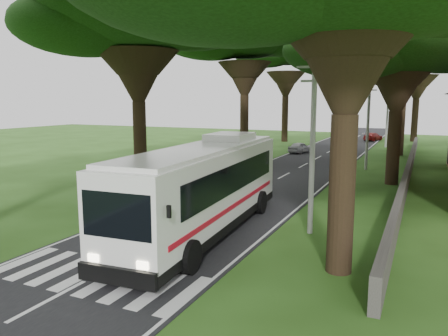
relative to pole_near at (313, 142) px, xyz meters
The scene contains 17 objects.
ground 9.15m from the pole_near, 132.51° to the right, with size 140.00×140.00×0.00m, color #264814.
road 20.21m from the pole_near, 106.14° to the left, with size 8.00×120.00×0.04m, color black.
crosswalk 10.57m from the pole_near, 124.51° to the right, with size 8.00×3.00×0.01m, color silver.
property_wall 18.68m from the pole_near, 79.00° to the left, with size 0.35×50.00×1.20m, color #383533.
pole_near is the anchor object (origin of this frame).
pole_mid 20.00m from the pole_near, 90.00° to the left, with size 1.60×0.24×8.00m.
pole_far 40.00m from the pole_near, 90.00° to the left, with size 1.60×0.24×8.00m.
tree_l_mida 16.66m from the pole_near, 156.04° to the left, with size 13.88×13.88×14.97m.
tree_l_midb 28.74m from the pole_near, 118.44° to the left, with size 14.86×14.86×16.49m.
tree_l_far 45.18m from the pole_near, 108.43° to the left, with size 12.64×12.64×16.15m.
tree_r_mida 15.53m from the pole_near, 79.88° to the left, with size 13.81×13.81×13.47m.
tree_r_midb 33.14m from the pole_near, 86.42° to the left, with size 16.31×16.31×16.12m.
tree_r_far 50.74m from the pole_near, 86.57° to the left, with size 13.46×13.46×15.32m.
coach_bus 5.19m from the pole_near, 155.74° to the right, with size 3.83×13.60×3.96m.
distant_car_a 30.67m from the pole_near, 105.87° to the left, with size 1.46×3.62×1.23m, color #A09FA4.
distant_car_c 48.90m from the pole_near, 92.94° to the left, with size 1.63×4.02×1.17m, color maroon.
pedestrian 13.01m from the pole_near, 166.80° to the left, with size 0.70×0.46×1.92m, color black.
Camera 1 is at (9.96, -13.01, 6.00)m, focal length 35.00 mm.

